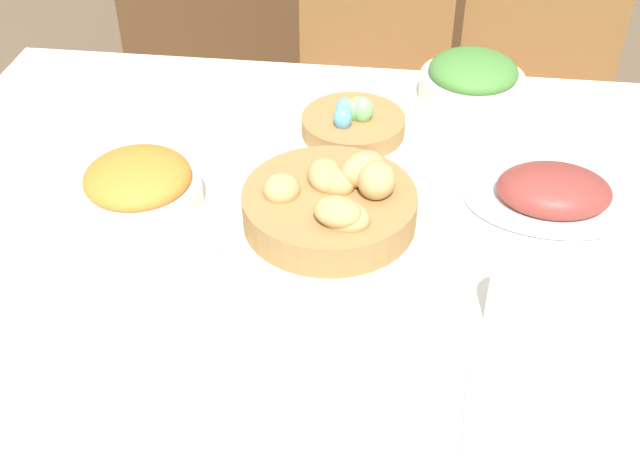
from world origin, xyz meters
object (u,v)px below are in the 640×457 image
object	(u,v)px
carrot_bowl	(139,186)
bread_basket	(332,203)
egg_basket	(353,121)
green_salad_bowl	(472,81)
spoon	(468,414)
chair_far_right	(534,104)
fork	(212,388)
chair_far_center	(366,93)
ham_platter	(553,193)
dinner_plate	(327,398)
butter_dish	(179,264)
drinking_cup	(515,300)
knife	(444,411)

from	to	relation	value
carrot_bowl	bread_basket	bearing A→B (deg)	-0.34
egg_basket	green_salad_bowl	size ratio (longest dim) A/B	0.95
egg_basket	spoon	xyz separation A→B (m)	(0.21, -0.65, -0.02)
chair_far_right	fork	world-z (taller)	chair_far_right
chair_far_center	carrot_bowl	bearing A→B (deg)	-104.51
ham_platter	dinner_plate	size ratio (longest dim) A/B	1.18
fork	butter_dish	distance (m)	0.24
ham_platter	butter_dish	world-z (taller)	ham_platter
bread_basket	ham_platter	bearing A→B (deg)	14.74
chair_far_center	fork	bearing A→B (deg)	-89.92
ham_platter	drinking_cup	bearing A→B (deg)	-106.16
chair_far_center	butter_dish	distance (m)	1.11
chair_far_right	ham_platter	size ratio (longest dim) A/B	3.36
chair_far_center	egg_basket	xyz separation A→B (m)	(0.02, -0.62, 0.28)
ham_platter	dinner_plate	bearing A→B (deg)	-125.04
bread_basket	drinking_cup	world-z (taller)	bread_basket
bread_basket	egg_basket	bearing A→B (deg)	88.24
ham_platter	drinking_cup	xyz separation A→B (m)	(-0.08, -0.29, 0.02)
fork	carrot_bowl	bearing A→B (deg)	116.09
carrot_bowl	dinner_plate	xyz separation A→B (m)	(0.36, -0.37, -0.04)
knife	dinner_plate	bearing A→B (deg)	176.92
drinking_cup	dinner_plate	bearing A→B (deg)	-144.07
drinking_cup	spoon	bearing A→B (deg)	-109.89
chair_far_center	drinking_cup	world-z (taller)	chair_far_center
egg_basket	fork	bearing A→B (deg)	-100.66
ham_platter	knife	distance (m)	0.50
egg_basket	fork	size ratio (longest dim) A/B	1.10
egg_basket	butter_dish	xyz separation A→B (m)	(-0.23, -0.43, -0.01)
carrot_bowl	butter_dish	xyz separation A→B (m)	(0.11, -0.15, -0.03)
dinner_plate	drinking_cup	xyz separation A→B (m)	(0.24, 0.18, 0.04)
egg_basket	carrot_bowl	size ratio (longest dim) A/B	0.95
ham_platter	drinking_cup	size ratio (longest dim) A/B	3.63
chair_far_right	egg_basket	xyz separation A→B (m)	(-0.43, -0.62, 0.28)
bread_basket	fork	world-z (taller)	bread_basket
bread_basket	ham_platter	distance (m)	0.38
fork	dinner_plate	bearing A→B (deg)	-3.08
drinking_cup	butter_dish	xyz separation A→B (m)	(-0.50, 0.04, -0.02)
knife	butter_dish	bearing A→B (deg)	148.21
chair_far_right	egg_basket	world-z (taller)	chair_far_right
spoon	egg_basket	bearing A→B (deg)	110.63
chair_far_right	butter_dish	distance (m)	1.27
chair_far_center	spoon	size ratio (longest dim) A/B	5.50
dinner_plate	spoon	bearing A→B (deg)	0.00
ham_platter	knife	size ratio (longest dim) A/B	1.64
egg_basket	knife	bearing A→B (deg)	-74.87
chair_far_right	dinner_plate	world-z (taller)	chair_far_right
dinner_plate	fork	size ratio (longest dim) A/B	1.39
bread_basket	spoon	size ratio (longest dim) A/B	1.59
carrot_bowl	knife	size ratio (longest dim) A/B	1.16
bread_basket	dinner_plate	world-z (taller)	bread_basket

